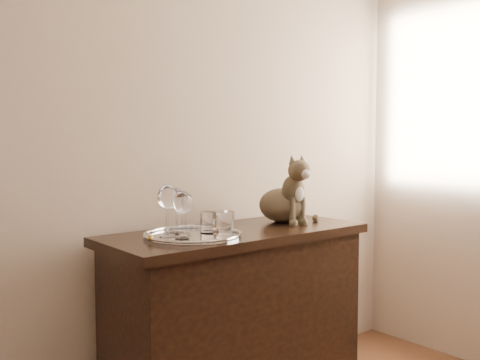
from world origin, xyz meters
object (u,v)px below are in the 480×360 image
object	(u,v)px
sideboard	(237,324)
wine_glass_c	(182,215)
wine_glass_a	(167,210)
tray	(193,236)
wine_glass_b	(177,211)
cat	(282,188)
tumbler_c	(210,223)
wine_glass_d	(186,214)
tumbler_a	(223,223)

from	to	relation	value
sideboard	wine_glass_c	xyz separation A→B (m)	(-0.33, -0.07, 0.53)
sideboard	wine_glass_a	distance (m)	0.64
wine_glass_c	wine_glass_a	bearing A→B (deg)	97.03
tray	wine_glass_b	distance (m)	0.13
cat	sideboard	bearing A→B (deg)	-166.45
wine_glass_b	tumbler_c	size ratio (longest dim) A/B	2.10
wine_glass_b	cat	xyz separation A→B (m)	(0.60, -0.00, 0.06)
tray	wine_glass_a	xyz separation A→B (m)	(-0.09, 0.05, 0.11)
wine_glass_c	cat	world-z (taller)	cat
wine_glass_b	wine_glass_d	distance (m)	0.05
tray	tumbler_c	xyz separation A→B (m)	(0.08, -0.01, 0.05)
wine_glass_c	cat	xyz separation A→B (m)	(0.65, 0.12, 0.06)
tumbler_c	tray	bearing A→B (deg)	175.50
sideboard	tumbler_a	xyz separation A→B (m)	(-0.16, -0.11, 0.48)
wine_glass_b	wine_glass_c	distance (m)	0.13
wine_glass_d	tray	bearing A→B (deg)	-59.80
tumbler_c	wine_glass_c	bearing A→B (deg)	-166.50
wine_glass_c	tumbler_a	size ratio (longest dim) A/B	1.91
sideboard	tumbler_c	distance (m)	0.51
wine_glass_b	tumbler_c	bearing A→B (deg)	-38.99
sideboard	tumbler_a	distance (m)	0.52
tumbler_a	wine_glass_c	bearing A→B (deg)	166.94
wine_glass_a	wine_glass_d	size ratio (longest dim) A/B	1.20
sideboard	tray	xyz separation A→B (m)	(-0.25, -0.03, 0.43)
tray	wine_glass_d	bearing A→B (deg)	120.20
wine_glass_a	wine_glass_c	size ratio (longest dim) A/B	1.10
tray	wine_glass_c	distance (m)	0.13
wine_glass_b	wine_glass_c	world-z (taller)	same
wine_glass_a	wine_glass_c	xyz separation A→B (m)	(0.01, -0.09, -0.01)
wine_glass_a	tumbler_a	distance (m)	0.23
wine_glass_c	tumbler_a	xyz separation A→B (m)	(0.17, -0.04, -0.05)
wine_glass_b	tumbler_a	size ratio (longest dim) A/B	1.92
wine_glass_d	tumbler_c	bearing A→B (deg)	-19.24
sideboard	tumbler_c	xyz separation A→B (m)	(-0.17, -0.04, 0.48)
sideboard	wine_glass_c	bearing A→B (deg)	-167.33
tumbler_c	wine_glass_b	bearing A→B (deg)	141.01
wine_glass_c	cat	size ratio (longest dim) A/B	0.58
wine_glass_c	wine_glass_b	bearing A→B (deg)	66.97
wine_glass_a	cat	xyz separation A→B (m)	(0.66, 0.02, 0.05)
wine_glass_b	tumbler_a	world-z (taller)	wine_glass_b
wine_glass_a	cat	size ratio (longest dim) A/B	0.64
wine_glass_b	tumbler_a	xyz separation A→B (m)	(0.12, -0.16, -0.05)
wine_glass_a	sideboard	bearing A→B (deg)	-3.33
tray	tumbler_a	bearing A→B (deg)	-42.25
sideboard	wine_glass_b	world-z (taller)	wine_glass_b
wine_glass_a	wine_glass_c	distance (m)	0.10
sideboard	tumbler_a	size ratio (longest dim) A/B	12.11
tray	tumbler_a	xyz separation A→B (m)	(0.09, -0.08, 0.05)
sideboard	wine_glass_b	size ratio (longest dim) A/B	6.32
tray	wine_glass_d	size ratio (longest dim) A/B	2.31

